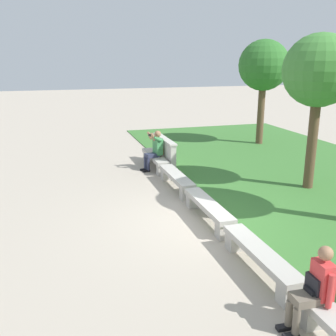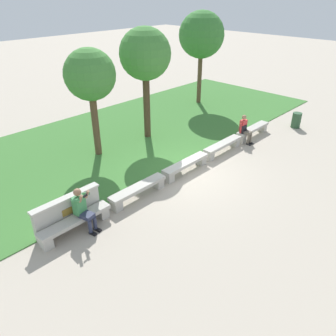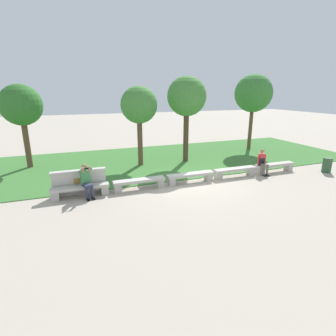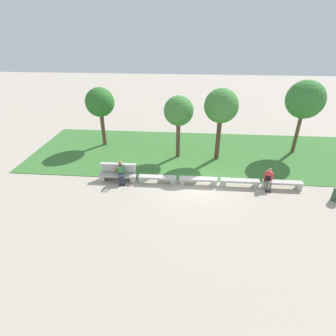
% 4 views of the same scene
% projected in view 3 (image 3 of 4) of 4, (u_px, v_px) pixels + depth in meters
% --- Properties ---
extents(ground_plane, '(80.00, 80.00, 0.00)m').
position_uv_depth(ground_plane, '(190.00, 183.00, 11.96)').
color(ground_plane, '#B2A593').
extents(grass_strip, '(23.74, 8.00, 0.03)m').
position_uv_depth(grass_strip, '(160.00, 160.00, 15.89)').
color(grass_strip, '#3D7533').
rests_on(grass_strip, ground).
extents(bench_main, '(2.21, 0.40, 0.45)m').
position_uv_depth(bench_main, '(80.00, 189.00, 10.27)').
color(bench_main, '#B7B2A8').
rests_on(bench_main, ground).
extents(bench_near, '(2.21, 0.40, 0.45)m').
position_uv_depth(bench_near, '(139.00, 182.00, 11.07)').
color(bench_near, '#B7B2A8').
rests_on(bench_near, ground).
extents(bench_mid, '(2.21, 0.40, 0.45)m').
position_uv_depth(bench_mid, '(190.00, 176.00, 11.87)').
color(bench_mid, '#B7B2A8').
rests_on(bench_mid, ground).
extents(bench_far, '(2.21, 0.40, 0.45)m').
position_uv_depth(bench_far, '(235.00, 171.00, 12.67)').
color(bench_far, '#B7B2A8').
rests_on(bench_far, ground).
extents(bench_end, '(2.21, 0.40, 0.45)m').
position_uv_depth(bench_end, '(274.00, 166.00, 13.46)').
color(bench_end, '#B7B2A8').
rests_on(bench_end, ground).
extents(backrest_wall_with_plaque, '(2.12, 0.24, 1.01)m').
position_uv_depth(backrest_wall_with_plaque, '(79.00, 182.00, 10.52)').
color(backrest_wall_with_plaque, '#B7B2A8').
rests_on(backrest_wall_with_plaque, ground).
extents(person_photographer, '(0.53, 0.77, 1.32)m').
position_uv_depth(person_photographer, '(86.00, 179.00, 10.17)').
color(person_photographer, black).
rests_on(person_photographer, ground).
extents(person_distant, '(0.48, 0.68, 1.26)m').
position_uv_depth(person_distant, '(263.00, 161.00, 13.02)').
color(person_distant, black).
rests_on(person_distant, ground).
extents(backpack, '(0.28, 0.24, 0.43)m').
position_uv_depth(backpack, '(261.00, 162.00, 13.07)').
color(backpack, black).
rests_on(backpack, bench_end).
extents(tree_behind_wall, '(2.19, 2.19, 4.84)m').
position_uv_depth(tree_behind_wall, '(187.00, 97.00, 14.54)').
color(tree_behind_wall, '#4C3826').
rests_on(tree_behind_wall, ground).
extents(tree_left_background, '(2.53, 2.53, 5.14)m').
position_uv_depth(tree_left_background, '(253.00, 94.00, 17.79)').
color(tree_left_background, brown).
rests_on(tree_left_background, ground).
extents(tree_right_background, '(2.10, 2.10, 4.39)m').
position_uv_depth(tree_right_background, '(21.00, 106.00, 13.42)').
color(tree_right_background, brown).
rests_on(tree_right_background, ground).
extents(tree_far_back, '(1.96, 1.96, 4.30)m').
position_uv_depth(tree_far_back, '(139.00, 106.00, 13.87)').
color(tree_far_back, brown).
rests_on(tree_far_back, ground).
extents(trash_bin, '(0.44, 0.44, 0.75)m').
position_uv_depth(trash_bin, '(327.00, 165.00, 13.42)').
color(trash_bin, '#2D5133').
rests_on(trash_bin, ground).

